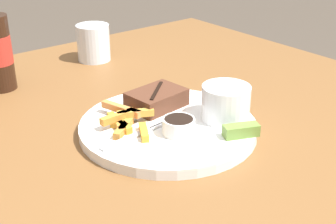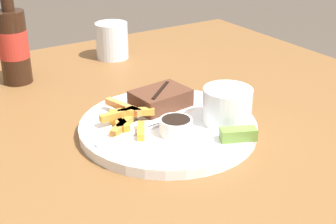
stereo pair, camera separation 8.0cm
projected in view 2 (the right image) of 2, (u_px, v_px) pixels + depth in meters
dining_table at (168, 173)px, 0.86m from camera, size 1.13×1.16×0.78m
dinner_plate at (168, 127)px, 0.81m from camera, size 0.31×0.31×0.02m
steak_portion at (161, 98)px, 0.86m from camera, size 0.11×0.08×0.03m
fries_pile at (125, 118)px, 0.80m from camera, size 0.10×0.15×0.02m
coleslaw_cup at (227, 103)px, 0.80m from camera, size 0.08×0.08×0.06m
dipping_sauce_cup at (176, 126)px, 0.77m from camera, size 0.05×0.05×0.03m
pickle_spear at (238, 134)px, 0.75m from camera, size 0.06×0.04×0.02m
fork_utensil at (128, 135)px, 0.77m from camera, size 0.13×0.02×0.00m
beer_bottle at (13, 42)px, 0.99m from camera, size 0.06×0.06×0.25m
drinking_glass at (112, 41)px, 1.16m from camera, size 0.08×0.08×0.09m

